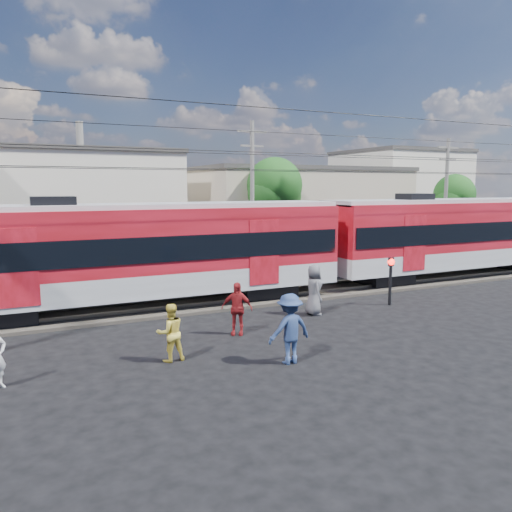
{
  "coord_description": "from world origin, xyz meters",
  "views": [
    {
      "loc": [
        -6.16,
        -11.26,
        4.84
      ],
      "look_at": [
        1.52,
        5.0,
        2.31
      ],
      "focal_mm": 35.0,
      "sensor_mm": 36.0,
      "label": 1
    }
  ],
  "objects_px": {
    "crossing_signal": "(391,272)",
    "pedestrian_c": "(290,329)",
    "commuter_train": "(150,249)",
    "car_silver": "(491,245)"
  },
  "relations": [
    {
      "from": "pedestrian_c",
      "to": "car_silver",
      "type": "distance_m",
      "value": 27.29
    },
    {
      "from": "pedestrian_c",
      "to": "crossing_signal",
      "type": "relative_size",
      "value": 0.99
    },
    {
      "from": "commuter_train",
      "to": "car_silver",
      "type": "relative_size",
      "value": 12.33
    },
    {
      "from": "crossing_signal",
      "to": "pedestrian_c",
      "type": "bearing_deg",
      "value": -149.28
    },
    {
      "from": "commuter_train",
      "to": "crossing_signal",
      "type": "bearing_deg",
      "value": -21.46
    },
    {
      "from": "car_silver",
      "to": "pedestrian_c",
      "type": "bearing_deg",
      "value": 125.48
    },
    {
      "from": "commuter_train",
      "to": "crossing_signal",
      "type": "height_order",
      "value": "commuter_train"
    },
    {
      "from": "car_silver",
      "to": "crossing_signal",
      "type": "xyz_separation_m",
      "value": [
        -16.83,
        -9.12,
        0.67
      ]
    },
    {
      "from": "car_silver",
      "to": "crossing_signal",
      "type": "distance_m",
      "value": 19.15
    },
    {
      "from": "car_silver",
      "to": "commuter_train",
      "type": "bearing_deg",
      "value": 108.56
    }
  ]
}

